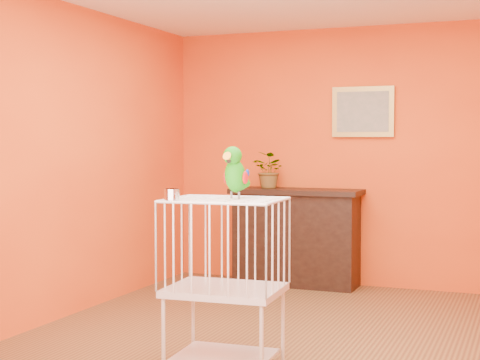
% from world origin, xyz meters
% --- Properties ---
extents(ground, '(4.50, 4.50, 0.00)m').
position_xyz_m(ground, '(0.00, 0.00, 0.00)').
color(ground, brown).
rests_on(ground, ground).
extents(room_shell, '(4.50, 4.50, 4.50)m').
position_xyz_m(room_shell, '(0.00, 0.00, 1.58)').
color(room_shell, '#E85415').
rests_on(room_shell, ground).
extents(console_cabinet, '(1.32, 0.47, 0.98)m').
position_xyz_m(console_cabinet, '(-0.63, 2.02, 0.49)').
color(console_cabinet, black).
rests_on(console_cabinet, ground).
extents(potted_plant, '(0.46, 0.48, 0.29)m').
position_xyz_m(potted_plant, '(-0.91, 1.99, 1.12)').
color(potted_plant, '#26722D').
rests_on(potted_plant, console_cabinet).
extents(framed_picture, '(0.62, 0.04, 0.50)m').
position_xyz_m(framed_picture, '(0.00, 2.22, 1.75)').
color(framed_picture, '#B0913F').
rests_on(framed_picture, room_shell).
extents(birdcage, '(0.74, 0.58, 1.09)m').
position_xyz_m(birdcage, '(-0.22, -0.78, 0.57)').
color(birdcage, silver).
rests_on(birdcage, ground).
extents(feed_cup, '(0.10, 0.10, 0.07)m').
position_xyz_m(feed_cup, '(-0.48, -1.02, 1.13)').
color(feed_cup, silver).
rests_on(feed_cup, birdcage).
extents(parrot, '(0.16, 0.30, 0.34)m').
position_xyz_m(parrot, '(-0.17, -0.74, 1.26)').
color(parrot, '#59544C').
rests_on(parrot, birdcage).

